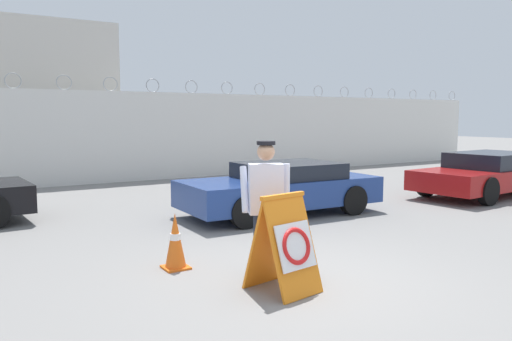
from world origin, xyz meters
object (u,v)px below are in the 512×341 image
Objects in this scene: barricade_sign at (285,243)px; parked_car_rear_sedan at (282,188)px; security_guard at (266,201)px; traffic_cone_near at (175,241)px; parked_car_far_side at (488,173)px.

barricade_sign reaches higher than parked_car_rear_sedan.
security_guard is 1.45m from traffic_cone_near.
parked_car_far_side reaches higher than traffic_cone_near.
barricade_sign reaches higher than traffic_cone_near.
traffic_cone_near is 0.17× the size of parked_car_far_side.
barricade_sign is at bearing 57.50° from parked_car_rear_sedan.
traffic_cone_near is 9.88m from parked_car_far_side.
barricade_sign is 0.27× the size of parked_car_rear_sedan.
parked_car_far_side is at bearing 174.53° from parked_car_rear_sedan.
barricade_sign is 4.86m from parked_car_rear_sedan.
parked_car_rear_sedan is (3.50, 2.47, 0.19)m from traffic_cone_near.
security_guard is at bearing -47.95° from traffic_cone_near.
barricade_sign is 0.73m from security_guard.
parked_car_rear_sedan is 6.28m from parked_car_far_side.
parked_car_rear_sedan is (2.62, 3.44, -0.43)m from security_guard.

